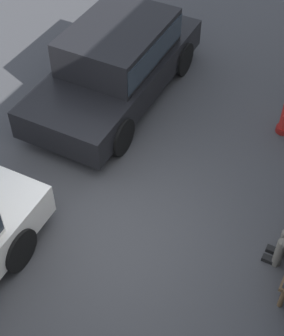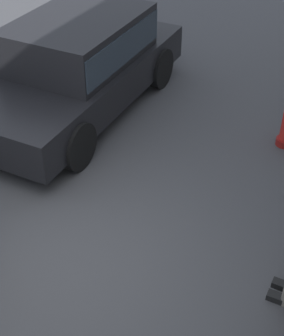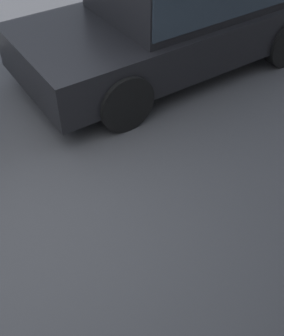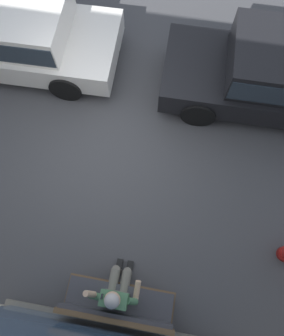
# 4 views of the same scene
# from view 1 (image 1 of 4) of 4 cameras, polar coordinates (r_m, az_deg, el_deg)

# --- Properties ---
(ground_plane) EXTENTS (60.00, 60.00, 0.00)m
(ground_plane) POSITION_cam_1_polar(r_m,az_deg,el_deg) (7.75, -3.86, -7.62)
(ground_plane) COLOR #424244
(parked_car_near) EXTENTS (4.15, 1.87, 1.45)m
(parked_car_near) POSITION_cam_1_polar(r_m,az_deg,el_deg) (9.66, -2.81, 11.90)
(parked_car_near) COLOR black
(parked_car_near) RESTS_ON ground_plane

